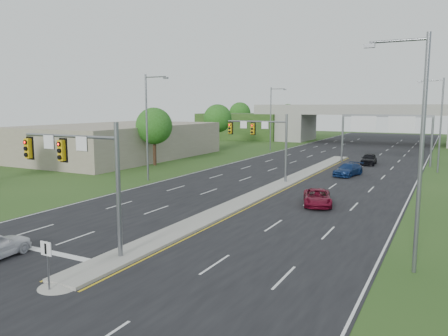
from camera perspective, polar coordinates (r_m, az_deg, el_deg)
ground at (r=23.48m, az=-13.33°, el=-11.47°), size 240.00×240.00×0.00m
road at (r=54.22m, az=11.56°, el=-0.31°), size 24.00×160.00×0.02m
median at (r=42.94m, az=7.13°, el=-2.27°), size 2.00×54.00×0.16m
median_nose at (r=20.80m, az=-20.77°, el=-14.11°), size 2.00×2.00×0.16m
lane_markings at (r=48.64m, az=8.89°, el=-1.17°), size 23.72×160.00×0.01m
signal_mast_near at (r=23.86m, az=-17.94°, el=0.35°), size 6.62×0.60×7.00m
signal_mast_far at (r=44.96m, az=5.38°, el=4.17°), size 6.62×0.60×7.00m
keep_right_sign at (r=20.00m, az=-22.12°, el=-10.76°), size 0.60×0.13×2.20m
sign_gantry at (r=62.11m, az=20.22°, el=5.26°), size 11.58×0.44×6.67m
overpass at (r=97.82m, az=18.97°, el=5.18°), size 80.00×14.00×8.10m
lightpole_l_mid at (r=46.10m, az=-9.87°, el=5.89°), size 2.85×0.25×11.00m
lightpole_l_far at (r=76.90m, az=6.25°, el=6.80°), size 2.85×0.25×11.00m
lightpole_r_near at (r=21.73m, az=23.91°, el=2.99°), size 2.85×0.25×11.00m
lightpole_r_far at (r=56.67m, az=26.28°, el=5.57°), size 2.85×0.25×11.00m
tree_l_near at (r=58.15m, az=-9.13°, el=5.43°), size 4.80×4.80×7.60m
tree_l_mid at (r=81.42m, az=-0.83°, el=6.49°), size 5.20×5.20×8.12m
tree_back_a at (r=122.53m, az=2.09°, el=7.18°), size 6.00×6.00×8.85m
tree_back_b at (r=117.20m, az=8.32°, el=6.90°), size 5.60×5.60×8.32m
commercial_building at (r=68.46m, az=-13.32°, el=3.45°), size 18.00×30.00×5.00m
car_far_a at (r=35.18m, az=12.10°, el=-3.78°), size 3.37×4.93×1.25m
car_far_b at (r=50.83m, az=15.90°, el=-0.20°), size 2.90×5.11×1.40m
car_far_c at (r=61.42m, az=18.39°, el=1.13°), size 1.94×4.49×1.51m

